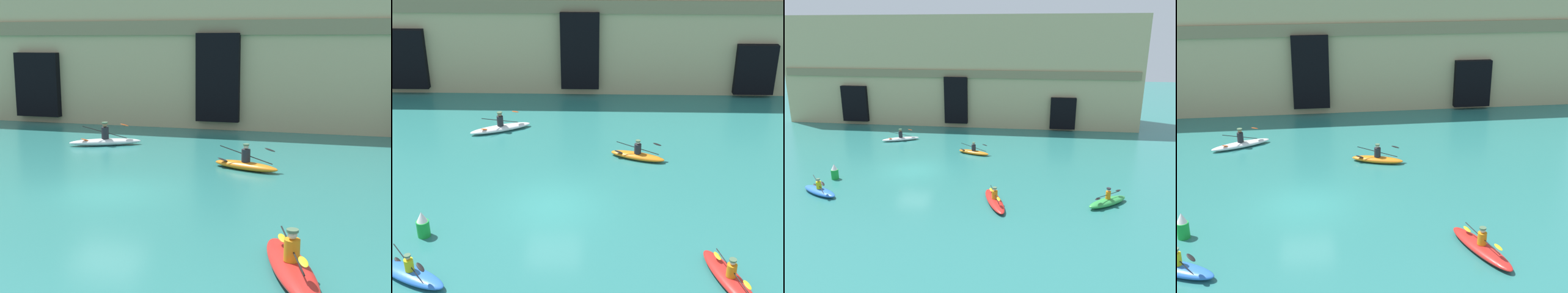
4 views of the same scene
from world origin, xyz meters
The scene contains 6 objects.
ground_plane centered at (0.00, 0.00, 0.00)m, with size 120.00×120.00×0.00m, color #28706B.
kayak_red centered at (6.69, -5.01, 0.22)m, with size 1.96×3.66×1.07m.
kayak_orange centered at (3.96, 4.63, 0.22)m, with size 2.89×1.57×1.06m.
kayak_white centered at (-3.64, 7.95, 0.23)m, with size 3.47×2.13×1.16m.
kayak_blue centered at (-4.62, -5.03, 0.22)m, with size 3.06×2.12×1.08m.
marker_buoy centered at (-4.94, -2.40, 0.52)m, with size 0.51×0.51×1.11m.
Camera 2 is at (2.10, -20.28, 12.69)m, focal length 50.00 mm.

